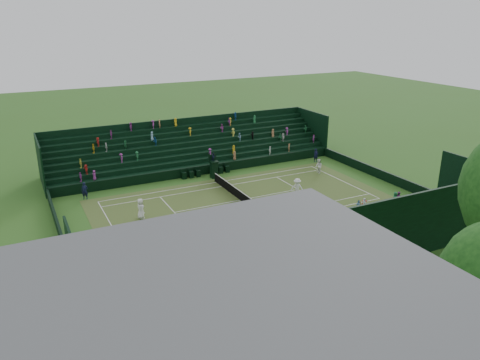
{
  "coord_description": "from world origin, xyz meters",
  "views": [
    {
      "loc": [
        36.03,
        -18.05,
        16.2
      ],
      "look_at": [
        0.0,
        0.0,
        2.0
      ],
      "focal_mm": 35.0,
      "sensor_mm": 36.0,
      "label": 1
    }
  ],
  "objects_px": {
    "player_far_east": "(297,188)",
    "player_near_east": "(207,220)",
    "umpire_chair": "(214,167)",
    "tennis_net": "(240,195)",
    "player_far_west": "(319,166)",
    "player_near_west": "(141,209)"
  },
  "relations": [
    {
      "from": "tennis_net",
      "to": "player_near_west",
      "type": "height_order",
      "value": "player_near_west"
    },
    {
      "from": "tennis_net",
      "to": "player_far_east",
      "type": "bearing_deg",
      "value": 70.25
    },
    {
      "from": "tennis_net",
      "to": "player_far_east",
      "type": "height_order",
      "value": "player_far_east"
    },
    {
      "from": "tennis_net",
      "to": "umpire_chair",
      "type": "relative_size",
      "value": 4.25
    },
    {
      "from": "player_far_east",
      "to": "player_near_east",
      "type": "bearing_deg",
      "value": -117.4
    },
    {
      "from": "tennis_net",
      "to": "player_near_east",
      "type": "distance_m",
      "value": 6.78
    },
    {
      "from": "tennis_net",
      "to": "player_far_east",
      "type": "distance_m",
      "value": 5.4
    },
    {
      "from": "umpire_chair",
      "to": "player_far_west",
      "type": "distance_m",
      "value": 11.37
    },
    {
      "from": "tennis_net",
      "to": "player_far_west",
      "type": "distance_m",
      "value": 11.61
    },
    {
      "from": "tennis_net",
      "to": "player_near_east",
      "type": "relative_size",
      "value": 7.05
    },
    {
      "from": "player_near_east",
      "to": "player_near_west",
      "type": "bearing_deg",
      "value": 5.24
    },
    {
      "from": "tennis_net",
      "to": "player_near_west",
      "type": "relative_size",
      "value": 6.55
    },
    {
      "from": "player_near_west",
      "to": "player_far_west",
      "type": "distance_m",
      "value": 20.7
    },
    {
      "from": "player_far_east",
      "to": "player_near_west",
      "type": "bearing_deg",
      "value": -138.87
    },
    {
      "from": "umpire_chair",
      "to": "player_far_east",
      "type": "relative_size",
      "value": 1.43
    },
    {
      "from": "umpire_chair",
      "to": "player_near_west",
      "type": "relative_size",
      "value": 1.54
    },
    {
      "from": "umpire_chair",
      "to": "player_far_east",
      "type": "bearing_deg",
      "value": 27.88
    },
    {
      "from": "player_far_west",
      "to": "player_far_east",
      "type": "relative_size",
      "value": 0.83
    },
    {
      "from": "player_near_west",
      "to": "player_near_east",
      "type": "relative_size",
      "value": 1.08
    },
    {
      "from": "player_far_east",
      "to": "player_far_west",
      "type": "bearing_deg",
      "value": 88.3
    },
    {
      "from": "tennis_net",
      "to": "player_far_east",
      "type": "xyz_separation_m",
      "value": [
        1.82,
        5.07,
        0.44
      ]
    },
    {
      "from": "umpire_chair",
      "to": "player_far_east",
      "type": "xyz_separation_m",
      "value": [
        8.79,
        4.65,
        -0.21
      ]
    }
  ]
}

